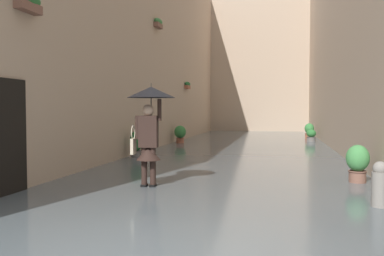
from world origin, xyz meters
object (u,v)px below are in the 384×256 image
potted_plant_near_left (309,131)px  potted_plant_far_right (180,134)px  potted_plant_mid_left (358,163)px  potted_plant_far_left (311,136)px  potted_plant_mid_right (136,144)px  mooring_bollard (380,186)px  person_wading (150,116)px

potted_plant_near_left → potted_plant_far_right: (6.13, 4.03, 0.03)m
potted_plant_mid_left → potted_plant_far_left: potted_plant_mid_left is taller
potted_plant_mid_left → potted_plant_far_right: 11.42m
potted_plant_near_left → potted_plant_far_right: size_ratio=1.02×
potted_plant_far_left → potted_plant_far_right: potted_plant_far_right is taller
potted_plant_mid_right → mooring_bollard: (-6.14, 5.80, -0.10)m
potted_plant_mid_left → potted_plant_near_left: size_ratio=0.97×
person_wading → potted_plant_mid_left: bearing=-162.4°
potted_plant_near_left → potted_plant_mid_right: 11.88m
person_wading → potted_plant_mid_left: (-4.24, -1.35, -1.01)m
potted_plant_mid_left → potted_plant_far_right: size_ratio=0.99×
potted_plant_near_left → potted_plant_mid_right: (6.15, 10.16, 0.03)m
person_wading → potted_plant_mid_right: (1.97, -4.81, -0.99)m
potted_plant_far_right → potted_plant_mid_right: bearing=89.8°
mooring_bollard → potted_plant_mid_right: bearing=-43.4°
potted_plant_far_left → person_wading: bearing=72.5°
person_wading → potted_plant_near_left: (-4.19, -14.98, -1.02)m
person_wading → mooring_bollard: size_ratio=2.71×
mooring_bollard → potted_plant_far_right: bearing=-62.9°
mooring_bollard → potted_plant_near_left: bearing=-90.1°
potted_plant_mid_left → potted_plant_far_right: potted_plant_far_right is taller
potted_plant_near_left → mooring_bollard: 15.96m
potted_plant_mid_left → potted_plant_near_left: bearing=-89.8°
person_wading → potted_plant_mid_right: size_ratio=2.31×
potted_plant_far_left → potted_plant_near_left: bearing=-91.1°
potted_plant_mid_left → potted_plant_far_left: 11.78m
person_wading → potted_plant_far_right: person_wading is taller
person_wading → potted_plant_mid_right: 5.29m
potted_plant_far_right → mooring_bollard: size_ratio=1.10×
person_wading → potted_plant_far_right: 11.16m
person_wading → potted_plant_far_left: person_wading is taller
potted_plant_near_left → person_wading: bearing=74.4°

